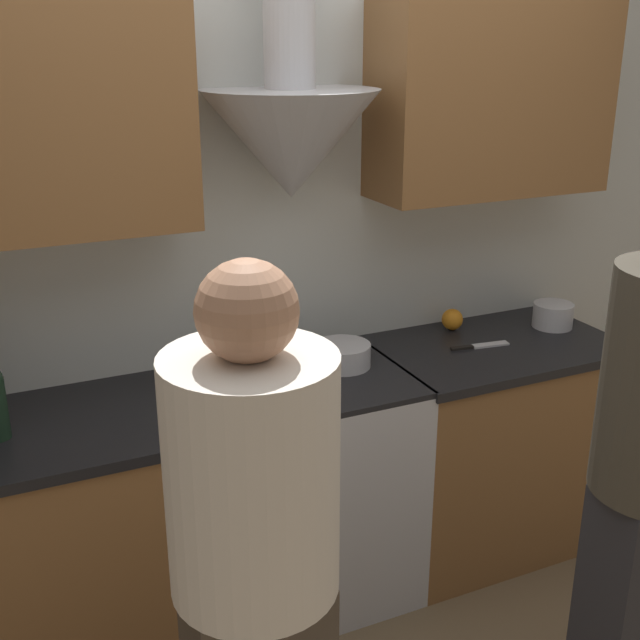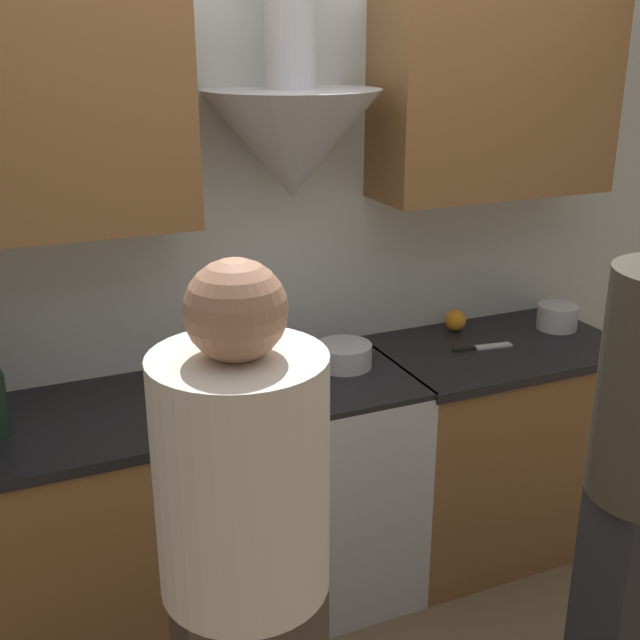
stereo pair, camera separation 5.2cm
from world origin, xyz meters
The scene contains 10 objects.
ground_plane centered at (0.00, 0.00, 0.00)m, with size 12.00×12.00×0.00m, color brown.
wall_back centered at (-0.11, 0.60, 1.47)m, with size 8.40×0.60×2.60m.
counter_right centered at (0.81, 0.33, 0.44)m, with size 0.94×0.62×0.88m.
stove_range centered at (0.00, 0.34, 0.45)m, with size 0.71×0.60×0.88m.
stock_pot centered at (-0.16, 0.35, 0.97)m, with size 0.21×0.21×0.18m.
mixing_bowl centered at (0.16, 0.38, 0.92)m, with size 0.21×0.21×0.08m.
orange_fruit centered at (0.74, 0.54, 0.93)m, with size 0.09×0.09×0.09m.
saucepan centered at (1.13, 0.39, 0.93)m, with size 0.16×0.16×0.10m.
chefs_knife centered at (0.73, 0.33, 0.89)m, with size 0.24×0.06×0.01m.
person_foreground_left centered at (-0.57, -0.66, 0.89)m, with size 0.36×0.36×1.63m.
Camera 1 is at (-1.04, -2.04, 2.03)m, focal length 45.00 mm.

